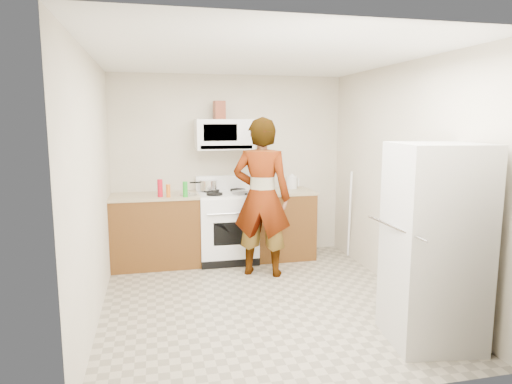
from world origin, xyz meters
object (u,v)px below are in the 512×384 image
object	(u,v)px
microwave	(224,134)
person	(262,197)
saucepan	(209,185)
fridge	(434,245)
kettle	(292,182)
gas_range	(227,225)

from	to	relation	value
microwave	person	world-z (taller)	person
microwave	saucepan	bearing A→B (deg)	169.41
microwave	person	xyz separation A→B (m)	(0.33, -0.78, -0.74)
fridge	saucepan	distance (m)	3.23
kettle	saucepan	world-z (taller)	kettle
microwave	saucepan	size ratio (longest dim) A/B	3.26
fridge	kettle	xyz separation A→B (m)	(-0.36, 2.82, 0.17)
gas_range	saucepan	bearing A→B (deg)	142.11
person	fridge	xyz separation A→B (m)	(1.00, -2.01, -0.11)
saucepan	gas_range	bearing A→B (deg)	-37.89
microwave	saucepan	distance (m)	0.72
microwave	person	bearing A→B (deg)	-67.39
kettle	person	bearing A→B (deg)	-135.34
gas_range	microwave	world-z (taller)	microwave
gas_range	saucepan	world-z (taller)	gas_range
gas_range	person	distance (m)	0.87
fridge	saucepan	size ratio (longest dim) A/B	7.29
microwave	saucepan	world-z (taller)	microwave
person	fridge	size ratio (longest dim) A/B	1.13
gas_range	fridge	bearing A→B (deg)	-63.60
microwave	kettle	bearing A→B (deg)	1.67
fridge	saucepan	world-z (taller)	fridge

